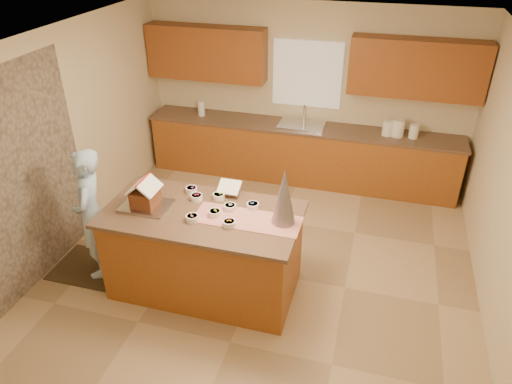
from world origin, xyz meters
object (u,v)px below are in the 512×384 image
Objects in this scene: boy at (91,214)px; gingerbread_house at (145,195)px; tinsel_tree at (284,197)px; island_base at (204,253)px.

gingerbread_house is (0.72, 0.01, 0.37)m from boy.
tinsel_tree is at bearing 70.30° from boy.
boy is 5.05× the size of gingerbread_house.
boy is at bearing -179.52° from gingerbread_house.
island_base is 6.38× the size of gingerbread_house.
island_base is 1.21m from tinsel_tree.
boy is (-2.20, -0.11, -0.53)m from tinsel_tree.
tinsel_tree is 1.50m from gingerbread_house.
tinsel_tree reaches higher than boy.
tinsel_tree is 1.95× the size of gingerbread_house.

